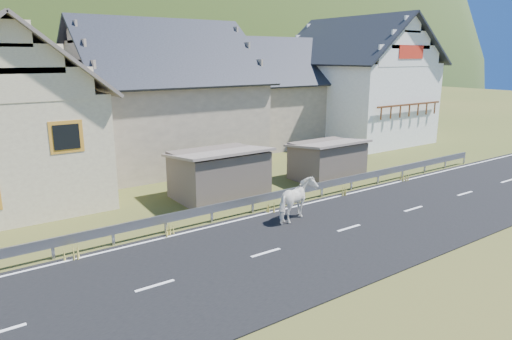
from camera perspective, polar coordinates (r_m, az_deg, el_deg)
ground at (r=18.22m, az=11.52°, el=-7.24°), size 160.00×160.00×0.00m
road at (r=18.21m, az=11.53°, el=-7.18°), size 60.00×7.00×0.04m
lane_markings at (r=18.20m, az=11.53°, el=-7.11°), size 60.00×6.60×0.01m
guardrail at (r=20.58m, az=4.19°, el=-2.84°), size 28.10×0.09×0.75m
shed_left at (r=21.57m, az=-4.66°, el=-0.57°), size 4.30×3.30×2.40m
shed_right at (r=25.04m, az=8.87°, el=1.13°), size 3.80×2.90×2.20m
house_cream at (r=23.78m, az=-29.06°, el=7.06°), size 7.80×9.80×8.30m
house_stone_a at (r=28.99m, az=-11.73°, el=10.02°), size 10.80×9.80×8.90m
house_stone_b at (r=35.81m, az=2.02°, el=10.37°), size 9.80×8.80×8.10m
house_white at (r=37.56m, az=12.36°, el=11.50°), size 8.80×10.80×9.70m
horse at (r=18.48m, az=5.18°, el=-3.78°), size 1.57×2.20×1.69m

